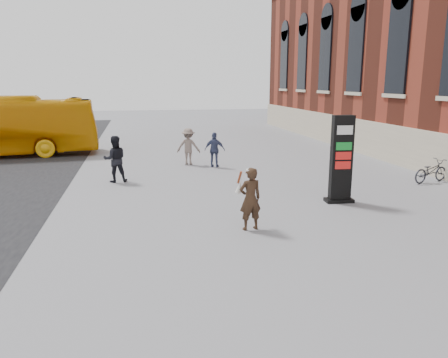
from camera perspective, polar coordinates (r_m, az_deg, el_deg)
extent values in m
plane|color=#9E9EA3|center=(11.74, 1.14, -6.27)|extent=(100.00, 100.00, 0.00)
cube|color=beige|center=(20.78, 23.69, 3.52)|extent=(0.18, 44.00, 1.80)
cube|color=black|center=(14.29, 15.07, 2.48)|extent=(0.69, 0.33, 2.78)
cube|color=black|center=(14.58, 14.77, -2.70)|extent=(0.92, 0.52, 0.11)
cube|color=white|center=(14.16, 15.29, 6.25)|extent=(0.52, 0.35, 0.28)
cube|color=#0F6B22|center=(14.22, 15.17, 4.25)|extent=(0.52, 0.35, 0.25)
cube|color=#B41714|center=(14.27, 15.10, 3.05)|extent=(0.52, 0.35, 0.25)
cube|color=#B41714|center=(14.32, 15.03, 1.87)|extent=(0.52, 0.35, 0.25)
imported|color=black|center=(11.32, 3.44, -2.61)|extent=(0.66, 0.50, 1.66)
cylinder|color=white|center=(11.15, 3.49, 1.14)|extent=(0.23, 0.23, 0.06)
cone|color=white|center=(11.54, 3.86, -0.79)|extent=(0.24, 0.26, 0.40)
cylinder|color=brown|center=(11.49, 3.88, 0.39)|extent=(0.13, 0.15, 0.34)
cone|color=white|center=(11.38, 2.04, -0.96)|extent=(0.25, 0.24, 0.40)
cylinder|color=brown|center=(11.33, 2.05, 0.24)|extent=(0.15, 0.13, 0.34)
imported|color=black|center=(17.25, -14.05, 2.54)|extent=(0.94, 0.76, 1.79)
imported|color=#78675D|center=(20.43, -4.67, 4.26)|extent=(1.23, 0.93, 1.69)
imported|color=#3B4366|center=(19.73, -1.22, 3.83)|extent=(1.00, 0.68, 1.58)
imported|color=#272830|center=(18.54, 25.40, 0.96)|extent=(1.79, 1.02, 0.89)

